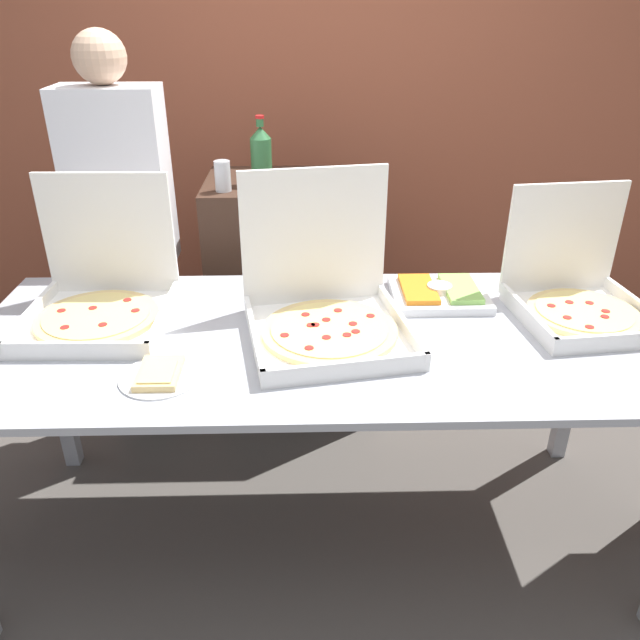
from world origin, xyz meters
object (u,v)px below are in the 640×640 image
at_px(paper_plate_front_left, 160,375).
at_px(pizza_box_far_right, 578,294).
at_px(pizza_box_near_right, 100,296).
at_px(veggie_tray, 439,293).
at_px(pizza_box_near_left, 325,307).
at_px(person_guest_plaid, 128,244).
at_px(soda_can_silver, 223,176).
at_px(soda_bottle, 261,154).

bearing_deg(paper_plate_front_left, pizza_box_far_right, 15.39).
xyz_separation_m(pizza_box_near_right, veggie_tray, (1.17, 0.12, -0.06)).
relative_size(pizza_box_near_right, pizza_box_near_left, 0.82).
bearing_deg(pizza_box_near_left, pizza_box_near_right, 161.92).
relative_size(veggie_tray, person_guest_plaid, 0.19).
relative_size(pizza_box_far_right, veggie_tray, 1.41).
bearing_deg(person_guest_plaid, soda_can_silver, -177.08).
relative_size(pizza_box_near_right, person_guest_plaid, 0.27).
distance_m(pizza_box_far_right, veggie_tray, 0.47).
relative_size(pizza_box_near_left, soda_can_silver, 4.74).
bearing_deg(person_guest_plaid, soda_bottle, -166.38).
bearing_deg(pizza_box_far_right, pizza_box_near_right, 172.96).
distance_m(paper_plate_front_left, veggie_tray, 1.04).
relative_size(pizza_box_near_right, soda_bottle, 1.72).
relative_size(paper_plate_front_left, person_guest_plaid, 0.13).
bearing_deg(pizza_box_near_right, soda_can_silver, 61.26).
height_order(veggie_tray, soda_bottle, soda_bottle).
bearing_deg(veggie_tray, pizza_box_near_left, -151.38).
bearing_deg(pizza_box_far_right, person_guest_plaid, 153.33).
relative_size(veggie_tray, soda_can_silver, 2.73).
xyz_separation_m(pizza_box_near_right, pizza_box_near_left, (0.75, -0.11, 0.01)).
relative_size(pizza_box_near_left, paper_plate_front_left, 2.51).
distance_m(veggie_tray, person_guest_plaid, 1.33).
xyz_separation_m(paper_plate_front_left, soda_bottle, (0.24, 1.13, 0.37)).
bearing_deg(soda_can_silver, veggie_tray, -31.75).
bearing_deg(person_guest_plaid, paper_plate_front_left, 108.47).
bearing_deg(pizza_box_near_right, soda_bottle, 56.53).
height_order(soda_can_silver, person_guest_plaid, person_guest_plaid).
height_order(paper_plate_front_left, veggie_tray, veggie_tray).
relative_size(pizza_box_near_left, soda_bottle, 2.09).
bearing_deg(pizza_box_near_left, soda_can_silver, 108.59).
relative_size(pizza_box_far_right, soda_can_silver, 3.85).
distance_m(pizza_box_near_right, veggie_tray, 1.18).
xyz_separation_m(paper_plate_front_left, soda_can_silver, (0.09, 1.01, 0.31)).
distance_m(pizza_box_near_left, soda_bottle, 0.93).
xyz_separation_m(paper_plate_front_left, person_guest_plaid, (-0.33, 0.99, 0.03)).
height_order(pizza_box_far_right, veggie_tray, pizza_box_far_right).
distance_m(pizza_box_near_left, paper_plate_front_left, 0.56).
xyz_separation_m(soda_bottle, person_guest_plaid, (-0.57, -0.14, -0.34)).
height_order(pizza_box_near_right, pizza_box_near_left, pizza_box_near_left).
xyz_separation_m(pizza_box_near_left, soda_can_silver, (-0.40, 0.73, 0.24)).
bearing_deg(pizza_box_far_right, pizza_box_near_left, 179.69).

